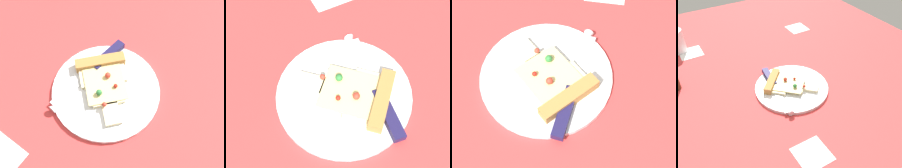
# 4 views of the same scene
# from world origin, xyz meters

# --- Properties ---
(ground_plane) EXTENTS (1.49, 1.49, 0.03)m
(ground_plane) POSITION_xyz_m (-0.00, 0.00, -0.01)
(ground_plane) COLOR #D13838
(ground_plane) RESTS_ON ground
(plate) EXTENTS (0.25, 0.25, 0.01)m
(plate) POSITION_xyz_m (-0.07, 0.10, 0.01)
(plate) COLOR silver
(plate) RESTS_ON ground_plane
(pizza_slice) EXTENTS (0.18, 0.18, 0.03)m
(pizza_slice) POSITION_xyz_m (-0.05, 0.08, 0.02)
(pizza_slice) COLOR beige
(pizza_slice) RESTS_ON plate
(knife) EXTENTS (0.05, 0.24, 0.02)m
(knife) POSITION_xyz_m (-0.01, 0.06, 0.02)
(knife) COLOR silver
(knife) RESTS_ON plate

